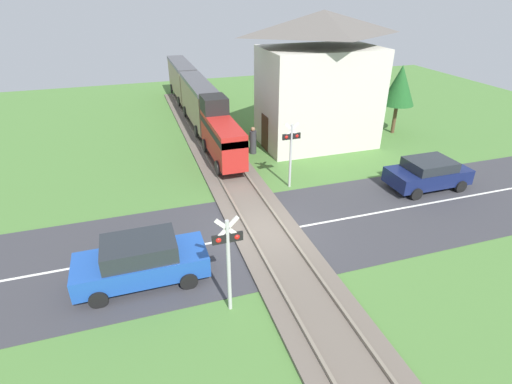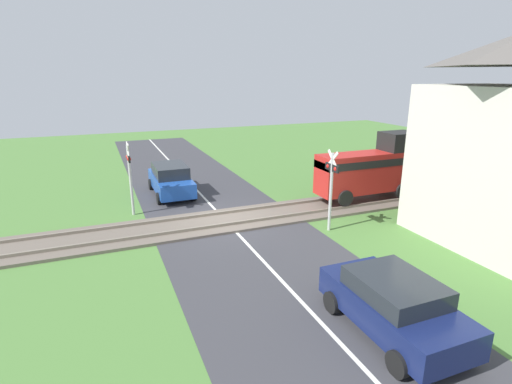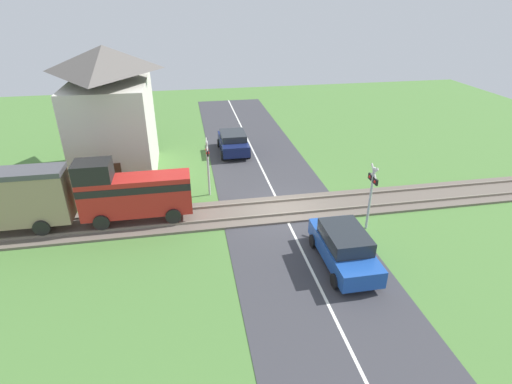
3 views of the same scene
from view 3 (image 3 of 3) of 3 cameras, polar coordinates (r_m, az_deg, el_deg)
ground_plane at (r=21.20m, az=3.72°, el=-2.59°), size 60.00×60.00×0.00m
road_surface at (r=21.20m, az=3.73°, el=-2.57°), size 48.00×6.40×0.02m
track_bed at (r=21.17m, az=3.73°, el=-2.43°), size 2.80×48.00×0.24m
car_near_crossing at (r=17.20m, az=12.46°, el=-7.64°), size 4.34×1.93×1.63m
car_far_side at (r=28.60m, az=-3.28°, el=7.15°), size 3.93×2.02×1.48m
crossing_signal_west_approach at (r=19.35m, az=16.18°, el=0.38°), size 0.90×0.18×3.33m
crossing_signal_east_approach at (r=22.00m, az=-6.91°, el=4.55°), size 0.90×0.18×3.33m
station_building at (r=25.49m, az=-19.75°, el=10.19°), size 7.28×4.67×7.74m
pedestrian_by_station at (r=22.50m, az=-18.85°, el=-0.12°), size 0.40×0.40×1.63m
tree_by_station at (r=31.28m, az=-18.47°, el=12.15°), size 2.09×2.09×4.46m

